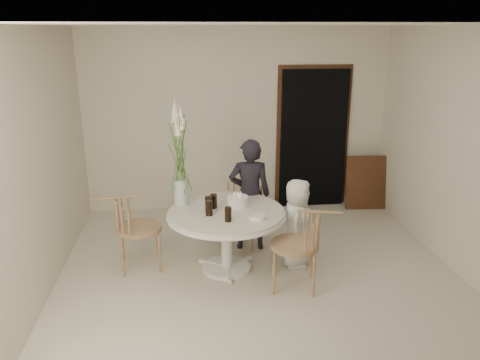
{
  "coord_description": "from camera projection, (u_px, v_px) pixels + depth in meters",
  "views": [
    {
      "loc": [
        -0.76,
        -4.58,
        2.68
      ],
      "look_at": [
        -0.19,
        0.3,
        1.07
      ],
      "focal_mm": 35.0,
      "sensor_mm": 36.0,
      "label": 1
    }
  ],
  "objects": [
    {
      "name": "ground",
      "position": [
        260.0,
        278.0,
        5.24
      ],
      "size": [
        4.5,
        4.5,
        0.0
      ],
      "primitive_type": "plane",
      "color": "beige",
      "rests_on": "ground"
    },
    {
      "name": "room_shell",
      "position": [
        262.0,
        137.0,
        4.74
      ],
      "size": [
        4.5,
        4.5,
        4.5
      ],
      "color": "white",
      "rests_on": "ground"
    },
    {
      "name": "doorway",
      "position": [
        313.0,
        140.0,
        7.11
      ],
      "size": [
        1.0,
        0.1,
        2.1
      ],
      "primitive_type": "cube",
      "color": "black",
      "rests_on": "ground"
    },
    {
      "name": "door_trim",
      "position": [
        313.0,
        135.0,
        7.13
      ],
      "size": [
        1.12,
        0.03,
        2.22
      ],
      "primitive_type": "cube",
      "color": "#54331D",
      "rests_on": "ground"
    },
    {
      "name": "table",
      "position": [
        226.0,
        220.0,
        5.25
      ],
      "size": [
        1.33,
        1.33,
        0.73
      ],
      "color": "white",
      "rests_on": "ground"
    },
    {
      "name": "picture_frame",
      "position": [
        366.0,
        183.0,
        7.17
      ],
      "size": [
        0.63,
        0.24,
        0.82
      ],
      "primitive_type": "cube",
      "rotation": [
        -0.17,
        0.0,
        -0.09
      ],
      "color": "#54331D",
      "rests_on": "ground"
    },
    {
      "name": "chair_far",
      "position": [
        245.0,
        199.0,
        6.01
      ],
      "size": [
        0.63,
        0.65,
        0.89
      ],
      "rotation": [
        0.0,
        0.0,
        -0.43
      ],
      "color": "#A77A5A",
      "rests_on": "ground"
    },
    {
      "name": "chair_right",
      "position": [
        307.0,
        238.0,
        4.91
      ],
      "size": [
        0.59,
        0.56,
        0.89
      ],
      "rotation": [
        0.0,
        0.0,
        -1.79
      ],
      "color": "#A77A5A",
      "rests_on": "ground"
    },
    {
      "name": "chair_left",
      "position": [
        127.0,
        221.0,
        5.31
      ],
      "size": [
        0.57,
        0.53,
        0.89
      ],
      "rotation": [
        0.0,
        0.0,
        1.69
      ],
      "color": "#A77A5A",
      "rests_on": "ground"
    },
    {
      "name": "girl",
      "position": [
        250.0,
        195.0,
        5.77
      ],
      "size": [
        0.55,
        0.39,
        1.42
      ],
      "primitive_type": "imported",
      "rotation": [
        0.0,
        0.0,
        3.04
      ],
      "color": "black",
      "rests_on": "ground"
    },
    {
      "name": "boy",
      "position": [
        297.0,
        223.0,
        5.39
      ],
      "size": [
        0.48,
        0.59,
        1.06
      ],
      "primitive_type": "imported",
      "rotation": [
        0.0,
        0.0,
        1.27
      ],
      "color": "silver",
      "rests_on": "ground"
    },
    {
      "name": "birthday_cake",
      "position": [
        238.0,
        201.0,
        5.33
      ],
      "size": [
        0.24,
        0.24,
        0.16
      ],
      "rotation": [
        0.0,
        0.0,
        -0.2
      ],
      "color": "white",
      "rests_on": "table"
    },
    {
      "name": "cola_tumbler_a",
      "position": [
        209.0,
        204.0,
        5.17
      ],
      "size": [
        0.1,
        0.1,
        0.17
      ],
      "primitive_type": "cylinder",
      "rotation": [
        0.0,
        0.0,
        -0.34
      ],
      "color": "black",
      "rests_on": "table"
    },
    {
      "name": "cola_tumbler_b",
      "position": [
        228.0,
        214.0,
        4.9
      ],
      "size": [
        0.09,
        0.09,
        0.16
      ],
      "primitive_type": "cylinder",
      "rotation": [
        0.0,
        0.0,
        -0.2
      ],
      "color": "black",
      "rests_on": "table"
    },
    {
      "name": "cola_tumbler_c",
      "position": [
        209.0,
        208.0,
        5.06
      ],
      "size": [
        0.09,
        0.09,
        0.17
      ],
      "primitive_type": "cylinder",
      "rotation": [
        0.0,
        0.0,
        0.15
      ],
      "color": "black",
      "rests_on": "table"
    },
    {
      "name": "cola_tumbler_d",
      "position": [
        214.0,
        201.0,
        5.26
      ],
      "size": [
        0.1,
        0.1,
        0.17
      ],
      "primitive_type": "cylinder",
      "rotation": [
        0.0,
        0.0,
        0.27
      ],
      "color": "black",
      "rests_on": "table"
    },
    {
      "name": "plate_stack",
      "position": [
        258.0,
        217.0,
        4.98
      ],
      "size": [
        0.23,
        0.23,
        0.05
      ],
      "primitive_type": "cylinder",
      "rotation": [
        0.0,
        0.0,
        -0.32
      ],
      "color": "white",
      "rests_on": "table"
    },
    {
      "name": "flower_vase",
      "position": [
        180.0,
        157.0,
        5.2
      ],
      "size": [
        0.16,
        0.16,
        1.22
      ],
      "rotation": [
        0.0,
        0.0,
        0.21
      ],
      "color": "silver",
      "rests_on": "table"
    }
  ]
}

